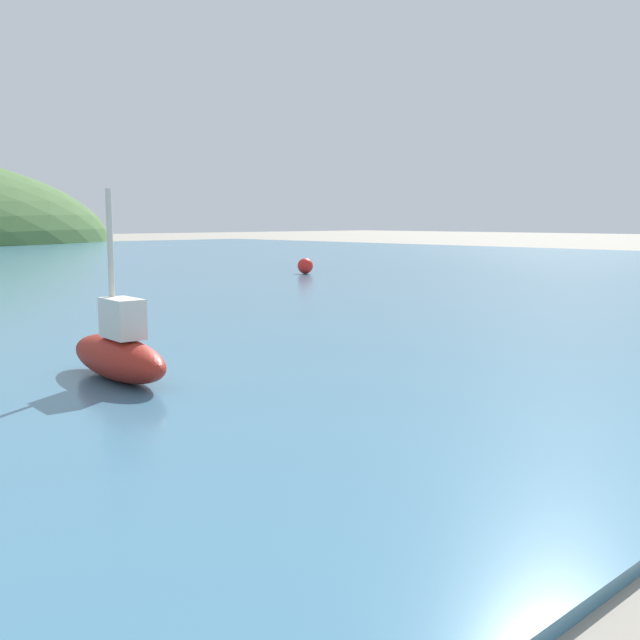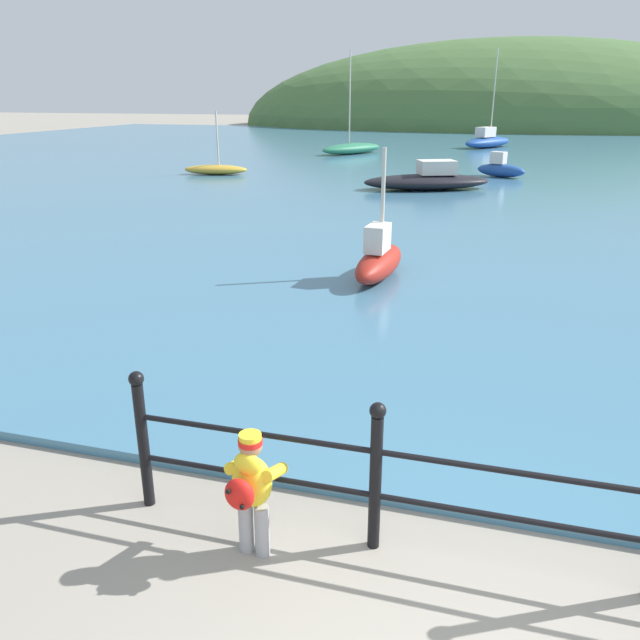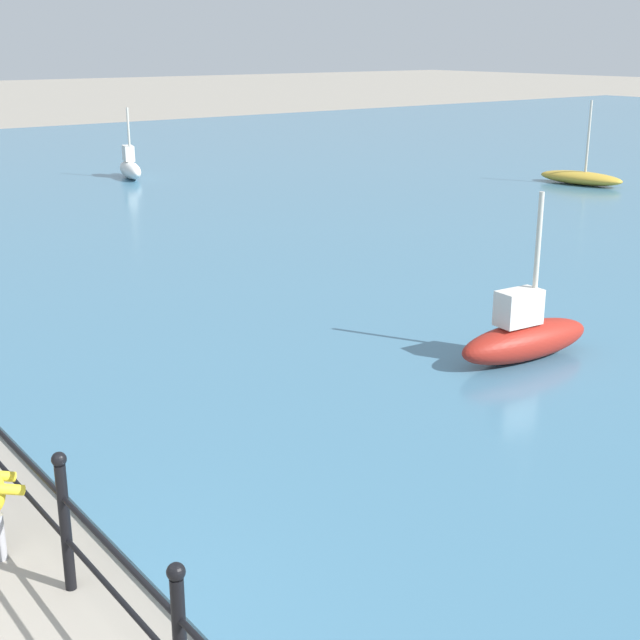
# 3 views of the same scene
# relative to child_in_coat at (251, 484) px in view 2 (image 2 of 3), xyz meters

# --- Properties ---
(water) EXTENTS (80.00, 60.00, 0.10)m
(water) POSITION_rel_child_in_coat_xyz_m (1.70, 30.83, -0.56)
(water) COLOR teal
(water) RESTS_ON ground
(far_hillside) EXTENTS (57.42, 31.58, 17.30)m
(far_hillside) POSITION_rel_child_in_coat_xyz_m (1.70, 68.06, -0.61)
(far_hillside) COLOR #476B38
(far_hillside) RESTS_ON ground
(iron_railing) EXTENTS (5.82, 0.12, 1.21)m
(iron_railing) POSITION_rel_child_in_coat_xyz_m (1.79, 0.33, 0.04)
(iron_railing) COLOR black
(iron_railing) RESTS_ON ground
(child_in_coat) EXTENTS (0.40, 0.54, 1.00)m
(child_in_coat) POSITION_rel_child_in_coat_xyz_m (0.00, 0.00, 0.00)
(child_in_coat) COLOR #99999E
(child_in_coat) RESTS_ON ground
(boat_nearest_quay) EXTENTS (2.74, 1.38, 2.48)m
(boat_nearest_quay) POSITION_rel_child_in_coat_xyz_m (-9.80, 20.59, -0.30)
(boat_nearest_quay) COLOR gold
(boat_nearest_quay) RESTS_ON water
(boat_mid_harbor) EXTENTS (4.68, 3.15, 0.98)m
(boat_mid_harbor) POSITION_rel_child_in_coat_xyz_m (-0.89, 18.67, -0.19)
(boat_mid_harbor) COLOR black
(boat_mid_harbor) RESTS_ON water
(boat_green_fishing) EXTENTS (0.78, 2.23, 2.27)m
(boat_green_fishing) POSITION_rel_child_in_coat_xyz_m (-0.44, 7.23, -0.17)
(boat_green_fishing) COLOR maroon
(boat_green_fishing) RESTS_ON water
(boat_white_sailboat) EXTENTS (3.39, 4.60, 5.68)m
(boat_white_sailboat) POSITION_rel_child_in_coat_xyz_m (0.57, 37.77, -0.09)
(boat_white_sailboat) COLOR #1E4793
(boat_white_sailboat) RESTS_ON water
(boat_far_right) EXTENTS (3.28, 4.31, 5.32)m
(boat_far_right) POSITION_rel_child_in_coat_xyz_m (-6.54, 31.34, -0.20)
(boat_far_right) COLOR #287551
(boat_far_right) RESTS_ON water
(boat_blue_hull) EXTENTS (2.12, 1.52, 0.97)m
(boat_blue_hull) POSITION_rel_child_in_coat_xyz_m (1.50, 22.96, -0.19)
(boat_blue_hull) COLOR #1E4793
(boat_blue_hull) RESTS_ON water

